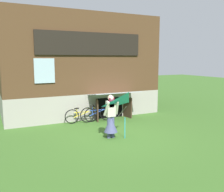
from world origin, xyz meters
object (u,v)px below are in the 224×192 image
Objects in this scene: bicycle_blue at (97,114)px; person at (111,120)px; kite at (129,105)px; bicycle_yellow at (82,115)px.

person is at bearing -101.14° from bicycle_blue.
kite is 3.35m from bicycle_blue.
kite reaches higher than person.
bicycle_blue is 1.08× the size of bicycle_yellow.
person is 0.99× the size of kite.
kite reaches higher than bicycle_yellow.
bicycle_yellow is (-0.24, 2.69, -0.35)m from person.
bicycle_yellow is at bearing 174.88° from bicycle_blue.
bicycle_blue is 0.78m from bicycle_yellow.
kite is at bearing -91.28° from bicycle_blue.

